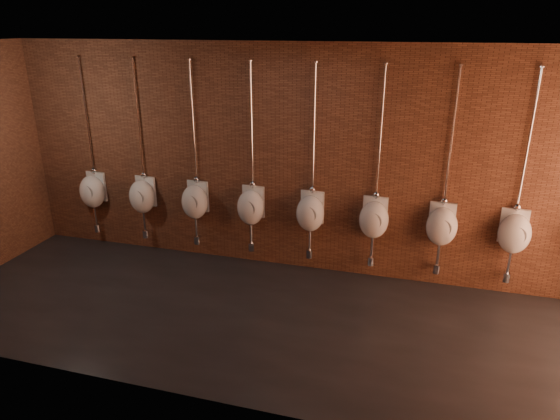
{
  "coord_description": "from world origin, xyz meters",
  "views": [
    {
      "loc": [
        1.61,
        -5.03,
        3.42
      ],
      "look_at": [
        -0.06,
        0.9,
        1.1
      ],
      "focal_mm": 32.0,
      "sensor_mm": 36.0,
      "label": 1
    }
  ],
  "objects_px": {
    "urinal_2": "(195,201)",
    "urinal_3": "(251,206)",
    "urinal_0": "(93,191)",
    "urinal_1": "(142,196)",
    "urinal_4": "(310,212)",
    "urinal_5": "(374,218)",
    "urinal_6": "(442,225)",
    "urinal_7": "(514,232)"
  },
  "relations": [
    {
      "from": "urinal_2",
      "to": "urinal_3",
      "type": "distance_m",
      "value": 0.88
    },
    {
      "from": "urinal_1",
      "to": "urinal_7",
      "type": "bearing_deg",
      "value": 0.0
    },
    {
      "from": "urinal_1",
      "to": "urinal_4",
      "type": "bearing_deg",
      "value": 0.0
    },
    {
      "from": "urinal_0",
      "to": "urinal_3",
      "type": "xyz_separation_m",
      "value": [
        2.64,
        0.0,
        0.0
      ]
    },
    {
      "from": "urinal_0",
      "to": "urinal_5",
      "type": "relative_size",
      "value": 1.0
    },
    {
      "from": "urinal_3",
      "to": "urinal_5",
      "type": "height_order",
      "value": "same"
    },
    {
      "from": "urinal_2",
      "to": "urinal_5",
      "type": "height_order",
      "value": "same"
    },
    {
      "from": "urinal_0",
      "to": "urinal_3",
      "type": "height_order",
      "value": "same"
    },
    {
      "from": "urinal_7",
      "to": "urinal_5",
      "type": "bearing_deg",
      "value": 180.0
    },
    {
      "from": "urinal_2",
      "to": "urinal_6",
      "type": "relative_size",
      "value": 1.0
    },
    {
      "from": "urinal_6",
      "to": "urinal_1",
      "type": "bearing_deg",
      "value": 180.0
    },
    {
      "from": "urinal_3",
      "to": "urinal_4",
      "type": "xyz_separation_m",
      "value": [
        0.88,
        0.0,
        0.0
      ]
    },
    {
      "from": "urinal_1",
      "to": "urinal_2",
      "type": "relative_size",
      "value": 1.0
    },
    {
      "from": "urinal_1",
      "to": "urinal_6",
      "type": "bearing_deg",
      "value": 0.0
    },
    {
      "from": "urinal_3",
      "to": "urinal_7",
      "type": "distance_m",
      "value": 3.52
    },
    {
      "from": "urinal_5",
      "to": "urinal_1",
      "type": "bearing_deg",
      "value": 180.0
    },
    {
      "from": "urinal_0",
      "to": "urinal_3",
      "type": "relative_size",
      "value": 1.0
    },
    {
      "from": "urinal_4",
      "to": "urinal_6",
      "type": "xyz_separation_m",
      "value": [
        1.76,
        0.0,
        0.0
      ]
    },
    {
      "from": "urinal_0",
      "to": "urinal_7",
      "type": "xyz_separation_m",
      "value": [
        6.16,
        0.0,
        0.0
      ]
    },
    {
      "from": "urinal_7",
      "to": "urinal_0",
      "type": "bearing_deg",
      "value": 180.0
    },
    {
      "from": "urinal_4",
      "to": "urinal_1",
      "type": "bearing_deg",
      "value": 180.0
    },
    {
      "from": "urinal_0",
      "to": "urinal_6",
      "type": "xyz_separation_m",
      "value": [
        5.28,
        0.0,
        0.0
      ]
    },
    {
      "from": "urinal_6",
      "to": "urinal_7",
      "type": "distance_m",
      "value": 0.88
    },
    {
      "from": "urinal_2",
      "to": "urinal_0",
      "type": "bearing_deg",
      "value": 180.0
    },
    {
      "from": "urinal_6",
      "to": "urinal_7",
      "type": "relative_size",
      "value": 1.0
    },
    {
      "from": "urinal_2",
      "to": "urinal_7",
      "type": "bearing_deg",
      "value": 0.0
    },
    {
      "from": "urinal_4",
      "to": "urinal_5",
      "type": "distance_m",
      "value": 0.88
    },
    {
      "from": "urinal_5",
      "to": "urinal_3",
      "type": "bearing_deg",
      "value": 180.0
    },
    {
      "from": "urinal_4",
      "to": "urinal_6",
      "type": "distance_m",
      "value": 1.76
    },
    {
      "from": "urinal_2",
      "to": "urinal_4",
      "type": "relative_size",
      "value": 1.0
    },
    {
      "from": "urinal_1",
      "to": "urinal_5",
      "type": "xyz_separation_m",
      "value": [
        3.52,
        0.0,
        0.0
      ]
    },
    {
      "from": "urinal_1",
      "to": "urinal_5",
      "type": "bearing_deg",
      "value": 0.0
    },
    {
      "from": "urinal_0",
      "to": "urinal_6",
      "type": "bearing_deg",
      "value": 0.0
    },
    {
      "from": "urinal_1",
      "to": "urinal_3",
      "type": "relative_size",
      "value": 1.0
    },
    {
      "from": "urinal_5",
      "to": "urinal_0",
      "type": "bearing_deg",
      "value": 180.0
    },
    {
      "from": "urinal_6",
      "to": "urinal_2",
      "type": "bearing_deg",
      "value": 180.0
    },
    {
      "from": "urinal_0",
      "to": "urinal_1",
      "type": "bearing_deg",
      "value": 0.0
    },
    {
      "from": "urinal_2",
      "to": "urinal_4",
      "type": "xyz_separation_m",
      "value": [
        1.76,
        0.0,
        0.0
      ]
    },
    {
      "from": "urinal_2",
      "to": "urinal_4",
      "type": "height_order",
      "value": "same"
    },
    {
      "from": "urinal_2",
      "to": "urinal_3",
      "type": "height_order",
      "value": "same"
    },
    {
      "from": "urinal_2",
      "to": "urinal_3",
      "type": "relative_size",
      "value": 1.0
    },
    {
      "from": "urinal_2",
      "to": "urinal_5",
      "type": "relative_size",
      "value": 1.0
    }
  ]
}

